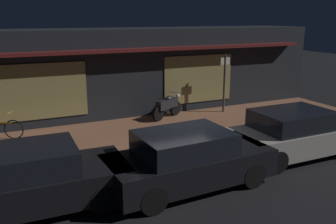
{
  "coord_description": "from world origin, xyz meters",
  "views": [
    {
      "loc": [
        -4.41,
        -8.35,
        4.08
      ],
      "look_at": [
        0.57,
        2.4,
        0.95
      ],
      "focal_mm": 38.76,
      "sensor_mm": 36.0,
      "label": 1
    }
  ],
  "objects": [
    {
      "name": "parked_car_far",
      "position": [
        -0.52,
        -1.08,
        0.7
      ],
      "size": [
        4.18,
        1.94,
        1.42
      ],
      "color": "black",
      "rests_on": "ground_plane"
    },
    {
      "name": "parked_car_near",
      "position": [
        -4.11,
        -0.66,
        0.7
      ],
      "size": [
        4.13,
        1.85,
        1.42
      ],
      "color": "black",
      "rests_on": "ground_plane"
    },
    {
      "name": "parked_car_across",
      "position": [
        3.31,
        -0.61,
        0.7
      ],
      "size": [
        4.11,
        1.79,
        1.42
      ],
      "color": "black",
      "rests_on": "ground_plane"
    },
    {
      "name": "ground_plane",
      "position": [
        0.0,
        0.0,
        0.0
      ],
      "size": [
        60.0,
        60.0,
        0.0
      ],
      "primitive_type": "plane",
      "color": "black"
    },
    {
      "name": "sign_post",
      "position": [
        4.0,
        4.21,
        1.51
      ],
      "size": [
        0.44,
        0.09,
        2.4
      ],
      "color": "#47474C",
      "rests_on": "sidewalk_slab"
    },
    {
      "name": "storefront_building",
      "position": [
        0.0,
        6.39,
        1.8
      ],
      "size": [
        18.0,
        3.3,
        3.6
      ],
      "color": "black",
      "rests_on": "ground_plane"
    },
    {
      "name": "sidewalk_slab",
      "position": [
        0.0,
        3.0,
        0.07
      ],
      "size": [
        18.0,
        4.0,
        0.15
      ],
      "primitive_type": "cube",
      "color": "brown",
      "rests_on": "ground_plane"
    },
    {
      "name": "motorcycle",
      "position": [
        1.44,
        4.35,
        0.65
      ],
      "size": [
        1.57,
        0.93,
        0.97
      ],
      "color": "black",
      "rests_on": "sidewalk_slab"
    }
  ]
}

